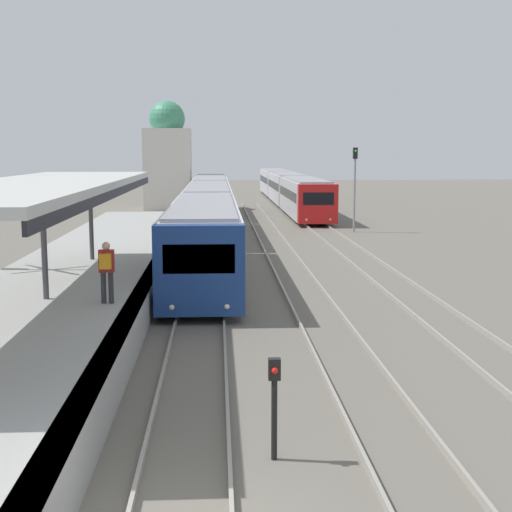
{
  "coord_description": "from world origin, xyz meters",
  "views": [
    {
      "loc": [
        0.55,
        -8.72,
        5.08
      ],
      "look_at": [
        1.82,
        14.76,
        1.63
      ],
      "focal_mm": 50.0,
      "sensor_mm": 36.0,
      "label": 1
    }
  ],
  "objects": [
    {
      "name": "distant_domed_building",
      "position": [
        -3.83,
        55.5,
        4.46
      ],
      "size": [
        4.09,
        4.09,
        9.53
      ],
      "color": "silver",
      "rests_on": "ground_plane"
    },
    {
      "name": "platform_canopy",
      "position": [
        -4.17,
        10.93,
        4.15
      ],
      "size": [
        4.0,
        18.4,
        3.25
      ],
      "color": "beige",
      "rests_on": "station_platform"
    },
    {
      "name": "train_near",
      "position": [
        0.0,
        34.12,
        1.71
      ],
      "size": [
        2.71,
        44.67,
        3.08
      ],
      "color": "navy",
      "rests_on": "ground_plane"
    },
    {
      "name": "train_far",
      "position": [
        7.3,
        60.11,
        1.69
      ],
      "size": [
        2.7,
        43.11,
        3.04
      ],
      "color": "red",
      "rests_on": "ground_plane"
    },
    {
      "name": "signal_post_near",
      "position": [
        1.46,
        2.49,
        1.08
      ],
      "size": [
        0.2,
        0.21,
        1.74
      ],
      "color": "black",
      "rests_on": "ground_plane"
    },
    {
      "name": "person_on_platform",
      "position": [
        -2.42,
        10.22,
        2.02
      ],
      "size": [
        0.4,
        0.4,
        1.66
      ],
      "color": "#2D2D33",
      "rests_on": "station_platform"
    },
    {
      "name": "signal_mast_far",
      "position": [
        9.22,
        36.01,
        3.33
      ],
      "size": [
        0.28,
        0.29,
        5.34
      ],
      "color": "gray",
      "rests_on": "ground_plane"
    }
  ]
}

